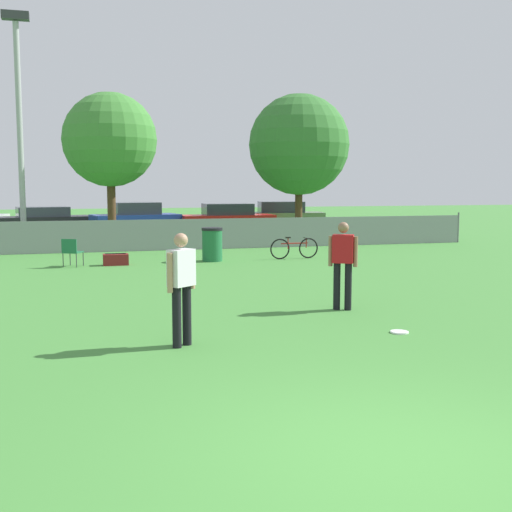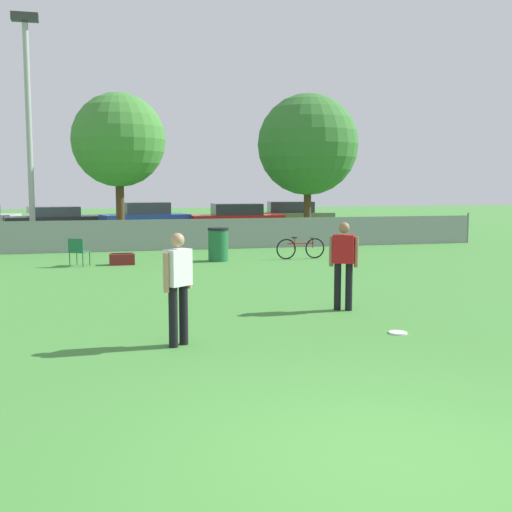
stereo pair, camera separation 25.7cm
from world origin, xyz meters
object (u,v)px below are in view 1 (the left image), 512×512
Objects in this scene: frisbee_disc at (399,332)px; player_receiver_white at (181,282)px; player_defender_red at (343,260)px; trash_bin at (212,244)px; parked_car_blue at (135,219)px; gear_bag_sideline at (116,260)px; parked_car_red at (228,219)px; light_pole at (19,111)px; folding_chair_sideline at (72,250)px; bicycle_sideline at (294,248)px; tree_near_pole at (110,140)px; parked_car_dark at (43,220)px; parked_car_olive at (281,216)px; tree_far_right at (299,145)px.

player_receiver_white is at bearing 178.45° from frisbee_disc.
player_defender_red is 8.22m from trash_bin.
parked_car_blue is at bearing 96.65° from trash_bin.
player_defender_red is at bearing -65.36° from gear_bag_sideline.
parked_car_blue is (1.59, 11.41, 0.57)m from gear_bag_sideline.
light_pole is at bearing -145.52° from parked_car_red.
parked_car_blue is at bearing -76.32° from folding_chair_sideline.
bicycle_sideline is at bearing 1.29° from gear_bag_sideline.
light_pole is 8.70m from trash_bin.
gear_bag_sideline is at bearing 178.72° from bicycle_sideline.
tree_near_pole is 3.56× the size of player_receiver_white.
parked_car_olive reaches higher than parked_car_dark.
light_pole is 17.13m from frisbee_disc.
player_receiver_white is 3.54m from frisbee_disc.
tree_near_pole is 11.30m from parked_car_olive.
trash_bin is at bearing -67.35° from tree_near_pole.
folding_chair_sideline is (-1.48, -6.56, -3.55)m from tree_near_pole.
parked_car_dark is at bearing 141.03° from parked_car_blue.
gear_bag_sideline is at bearing 110.77° from frisbee_disc.
frisbee_disc is at bearing -102.37° from bicycle_sideline.
tree_near_pole reaches higher than parked_car_olive.
bicycle_sideline is at bearing -30.73° from light_pole.
frisbee_disc is 0.07× the size of parked_car_blue.
tree_far_right is 18.60m from frisbee_disc.
parked_car_olive is (3.61, 12.57, 0.36)m from bicycle_sideline.
player_receiver_white reaches higher than parked_car_dark.
frisbee_disc is at bearing -95.09° from parked_car_red.
light_pole is at bearing 146.38° from player_defender_red.
frisbee_disc is at bearing -104.45° from tree_far_right.
gear_bag_sideline is 0.15× the size of parked_car_dark.
parked_car_red reaches higher than parked_car_dark.
bicycle_sideline is (5.16, 9.97, -0.60)m from player_receiver_white.
player_receiver_white reaches higher than bicycle_sideline.
parked_car_red is at bearing -27.40° from parked_car_dark.
frisbee_disc is at bearing -56.68° from player_defender_red.
trash_bin is at bearing 175.51° from bicycle_sideline.
tree_near_pole is 7.61m from folding_chair_sideline.
bicycle_sideline is 0.38× the size of parked_car_blue.
parked_car_dark is 1.08× the size of parked_car_red.
bicycle_sideline is 11.95m from parked_car_blue.
player_receiver_white is 10.39m from trash_bin.
parked_car_red is (-2.41, 3.31, -3.35)m from tree_far_right.
player_defender_red is 1.02× the size of bicycle_sideline.
tree_near_pole is 5.71× the size of trash_bin.
frisbee_disc is 0.18× the size of bicycle_sideline.
tree_far_right is at bearing 103.29° from player_defender_red.
bicycle_sideline is at bearing -151.12° from folding_chair_sideline.
tree_far_right is at bearing -53.23° from parked_car_red.
bicycle_sideline is 13.09m from parked_car_olive.
player_defender_red is at bearing -84.71° from trash_bin.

